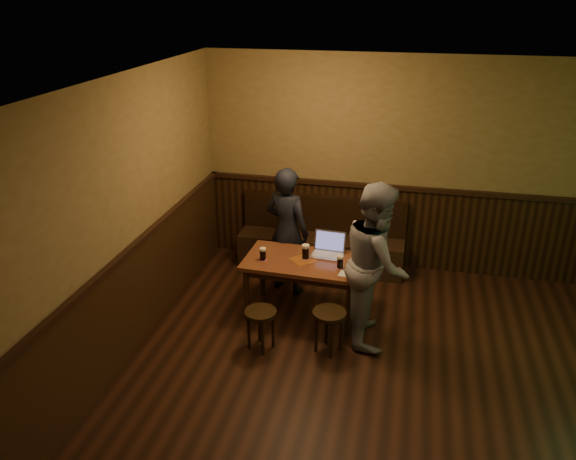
% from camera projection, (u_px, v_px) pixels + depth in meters
% --- Properties ---
extents(room, '(5.04, 6.04, 2.84)m').
position_uv_depth(room, '(377.00, 284.00, 4.78)').
color(room, black).
rests_on(room, ground).
extents(bench, '(2.20, 0.50, 0.95)m').
position_uv_depth(bench, '(321.00, 245.00, 7.58)').
color(bench, black).
rests_on(bench, ground).
extents(pub_table, '(1.34, 0.80, 0.71)m').
position_uv_depth(pub_table, '(303.00, 267.00, 6.34)').
color(pub_table, '#5D2E1A').
rests_on(pub_table, ground).
extents(stool_left, '(0.44, 0.44, 0.45)m').
position_uv_depth(stool_left, '(261.00, 318.00, 5.82)').
color(stool_left, black).
rests_on(stool_left, ground).
extents(stool_right, '(0.45, 0.45, 0.47)m').
position_uv_depth(stool_right, '(329.00, 320.00, 5.77)').
color(stool_right, black).
rests_on(stool_right, ground).
extents(pint_left, '(0.10, 0.10, 0.15)m').
position_uv_depth(pint_left, '(263.00, 254.00, 6.26)').
color(pint_left, '#A3142B').
rests_on(pint_left, pub_table).
extents(pint_mid, '(0.11, 0.11, 0.17)m').
position_uv_depth(pint_mid, '(306.00, 252.00, 6.29)').
color(pint_mid, '#A3142B').
rests_on(pint_mid, pub_table).
extents(pint_right, '(0.09, 0.09, 0.15)m').
position_uv_depth(pint_right, '(340.00, 262.00, 6.09)').
color(pint_right, '#A3142B').
rests_on(pint_right, pub_table).
extents(laptop, '(0.38, 0.31, 0.25)m').
position_uv_depth(laptop, '(328.00, 249.00, 6.41)').
color(laptop, silver).
rests_on(laptop, pub_table).
extents(menu, '(0.24, 0.17, 0.00)m').
position_uv_depth(menu, '(349.00, 274.00, 5.98)').
color(menu, silver).
rests_on(menu, pub_table).
extents(person_suit, '(0.68, 0.56, 1.60)m').
position_uv_depth(person_suit, '(287.00, 231.00, 6.79)').
color(person_suit, black).
rests_on(person_suit, ground).
extents(person_grey, '(0.77, 0.93, 1.76)m').
position_uv_depth(person_grey, '(376.00, 263.00, 5.83)').
color(person_grey, gray).
rests_on(person_grey, ground).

